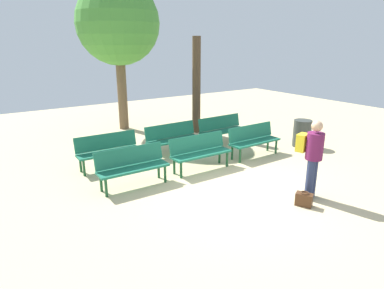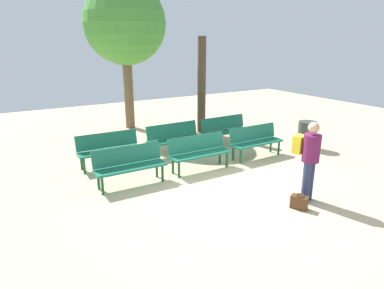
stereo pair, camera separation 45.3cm
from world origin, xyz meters
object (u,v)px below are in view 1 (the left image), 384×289
Objects in this scene: bench_r0_c2 at (253,139)px; bench_r1_c0 at (108,149)px; handbag at (304,199)px; trash_bin at (302,133)px; bench_r1_c1 at (172,137)px; tree_0 at (196,86)px; bench_r0_c0 at (132,165)px; tree_1 at (118,24)px; bench_r0_c1 at (200,150)px; visitor_with_backpack at (312,155)px; bench_r1_c2 at (222,128)px.

bench_r0_c2 is 3.98m from bench_r1_c0.
handbag is 0.44× the size of trash_bin.
tree_0 reaches higher than bench_r1_c1.
bench_r1_c0 is at bearing 92.41° from bench_r0_c0.
bench_r0_c0 reaches higher than trash_bin.
bench_r0_c2 is at bearing -69.88° from tree_1.
bench_r0_c2 is at bearing 1.11° from bench_r0_c0.
bench_r0_c0 is 1.84m from bench_r0_c1.
trash_bin is at bearing -155.03° from visitor_with_backpack.
bench_r1_c1 reaches higher than handbag.
bench_r1_c1 is (-1.82, 1.40, 0.00)m from bench_r0_c2.
bench_r1_c2 is 0.49× the size of tree_0.
visitor_with_backpack is 0.92m from handbag.
bench_r0_c0 is 1.39m from bench_r1_c0.
bench_r0_c2 reaches higher than handbag.
bench_r0_c0 is at bearing -141.13° from tree_0.
bench_r0_c0 is at bearing -86.88° from bench_r1_c0.
bench_r1_c2 is 0.31× the size of tree_1.
tree_0 reaches higher than trash_bin.
tree_1 is at bearing 94.05° from handbag.
bench_r1_c0 is at bearing -70.50° from visitor_with_backpack.
bench_r1_c1 is 4.13m from visitor_with_backpack.
bench_r0_c0 and bench_r1_c1 have the same top height.
handbag is (-1.42, -5.88, -1.52)m from tree_0.
bench_r0_c0 is 2.36m from bench_r1_c1.
trash_bin is (5.64, -1.52, -0.09)m from bench_r1_c0.
tree_0 is at bearing 86.21° from bench_r0_c2.
bench_r0_c1 is 0.31× the size of tree_1.
bench_r1_c0 is 4.39× the size of handbag.
bench_r1_c2 is at bearing 73.42° from handbag.
bench_r0_c0 is 6.22m from tree_1.
bench_r1_c2 is at bearing 21.95° from bench_r0_c0.
bench_r0_c0 reaches higher than handbag.
bench_r0_c2 is 4.38× the size of handbag.
bench_r0_c2 is at bearing -92.75° from tree_0.
bench_r0_c1 is 1.86m from bench_r0_c2.
bench_r1_c2 is (1.80, 0.01, 0.00)m from bench_r1_c1.
tree_0 is at bearing -44.02° from tree_1.
bench_r0_c1 is 1.94× the size of trash_bin.
bench_r1_c2 is (3.73, 0.05, 0.00)m from bench_r1_c0.
visitor_with_backpack is (0.94, -4.00, 0.43)m from bench_r1_c1.
bench_r0_c0 is at bearing -58.71° from visitor_with_backpack.
handbag is (-0.39, -0.21, -0.80)m from visitor_with_backpack.
tree_0 is 2.00× the size of visitor_with_backpack.
bench_r0_c0 is 1.00× the size of bench_r0_c2.
bench_r1_c0 is 5.19m from tree_1.
bench_r1_c0 is 0.31× the size of tree_1.
tree_1 is 8.58m from handbag.
bench_r1_c0 is at bearing 164.90° from trash_bin.
visitor_with_backpack reaches higher than bench_r0_c2.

